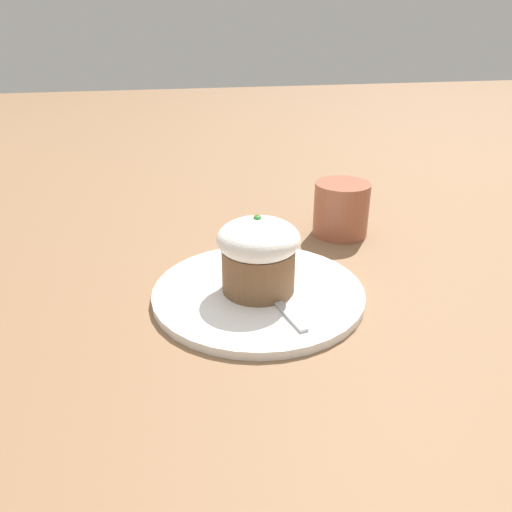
{
  "coord_description": "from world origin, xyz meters",
  "views": [
    {
      "loc": [
        -0.52,
        0.11,
        0.31
      ],
      "look_at": [
        0.0,
        0.0,
        0.05
      ],
      "focal_mm": 35.0,
      "sensor_mm": 36.0,
      "label": 1
    }
  ],
  "objects": [
    {
      "name": "ground_plane",
      "position": [
        0.0,
        0.0,
        0.0
      ],
      "size": [
        4.0,
        4.0,
        0.0
      ],
      "primitive_type": "plane",
      "color": "#846042"
    },
    {
      "name": "dessert_plate",
      "position": [
        0.0,
        0.0,
        0.01
      ],
      "size": [
        0.26,
        0.26,
        0.01
      ],
      "color": "white",
      "rests_on": "ground_plane"
    },
    {
      "name": "carrot_cake",
      "position": [
        0.0,
        0.0,
        0.06
      ],
      "size": [
        0.1,
        0.1,
        0.09
      ],
      "color": "brown",
      "rests_on": "dessert_plate"
    },
    {
      "name": "spoon",
      "position": [
        -0.02,
        -0.01,
        0.01
      ],
      "size": [
        0.12,
        0.05,
        0.01
      ],
      "color": "#B7B7BC",
      "rests_on": "dessert_plate"
    },
    {
      "name": "coffee_cup",
      "position": [
        0.17,
        -0.17,
        0.04
      ],
      "size": [
        0.12,
        0.08,
        0.08
      ],
      "color": "#9E563D",
      "rests_on": "ground_plane"
    }
  ]
}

